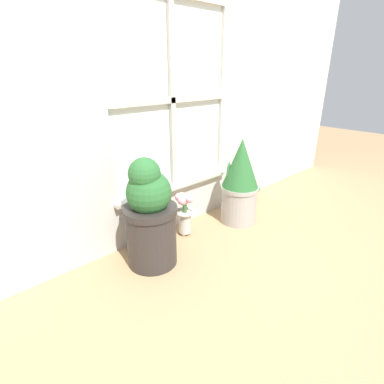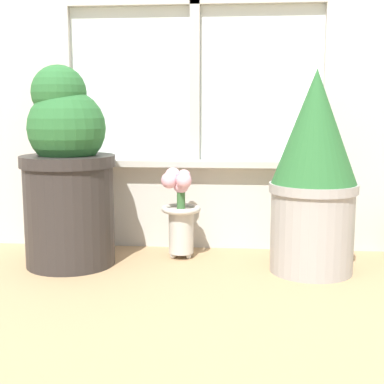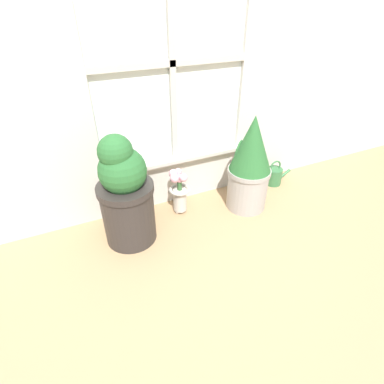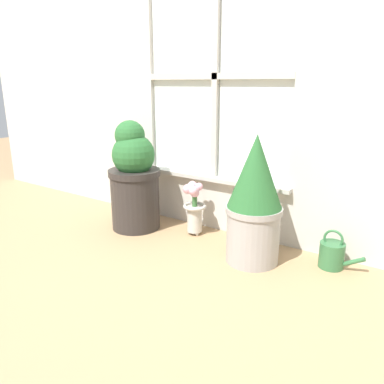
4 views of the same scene
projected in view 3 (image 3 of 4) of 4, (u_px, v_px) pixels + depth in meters
name	position (u px, v px, depth m)	size (l,w,h in m)	color
ground_plane	(207.00, 240.00, 1.81)	(10.00, 10.00, 0.00)	tan
potted_plant_left	(126.00, 194.00, 1.66)	(0.32, 0.32, 0.67)	#2D2826
potted_plant_right	(250.00, 164.00, 1.93)	(0.28, 0.28, 0.65)	#9E9993
flower_vase	(179.00, 190.00, 1.95)	(0.14, 0.14, 0.32)	#BCB7AD
watering_can	(274.00, 176.00, 2.31)	(0.22, 0.12, 0.20)	#336B3D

